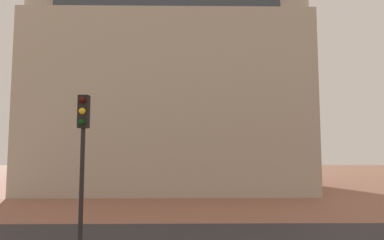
# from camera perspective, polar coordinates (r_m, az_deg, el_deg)

# --- Properties ---
(ground_plane) EXTENTS (120.00, 120.00, 0.00)m
(ground_plane) POSITION_cam_1_polar(r_m,az_deg,el_deg) (14.33, 1.86, -19.45)
(ground_plane) COLOR #93604C
(landmark_building) EXTENTS (23.23, 16.03, 34.00)m
(landmark_building) POSITION_cam_1_polar(r_m,az_deg,el_deg) (32.64, -4.12, 5.71)
(landmark_building) COLOR #B2A893
(landmark_building) RESTS_ON ground_plane
(traffic_light_pole) EXTENTS (0.28, 0.34, 5.04)m
(traffic_light_pole) POSITION_cam_1_polar(r_m,az_deg,el_deg) (9.40, -18.43, -5.22)
(traffic_light_pole) COLOR black
(traffic_light_pole) RESTS_ON ground_plane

